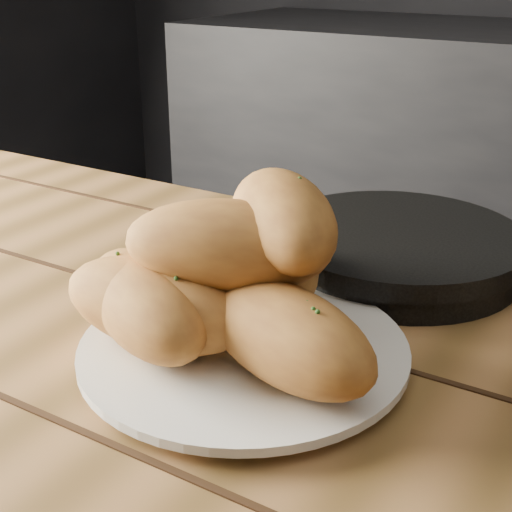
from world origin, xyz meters
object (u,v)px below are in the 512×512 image
Objects in this scene: bread_rolls at (227,281)px; skillet at (399,249)px; table at (243,494)px; plate at (244,351)px.

bread_rolls is 0.77× the size of skillet.
plate is (-0.02, 0.04, 0.11)m from table.
table is 3.88× the size of skillet.
plate is at bearing -99.93° from skillet.
skillet is (0.02, 0.29, 0.12)m from table.
table is 0.32m from skillet.
bread_rolls is (-0.04, 0.04, 0.17)m from table.
skillet reaches higher than table.
table is 0.18m from bread_rolls.
bread_rolls is (-0.01, -0.00, 0.06)m from plate.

